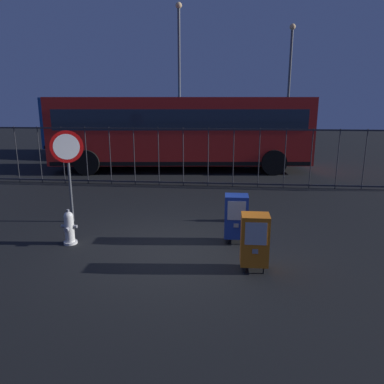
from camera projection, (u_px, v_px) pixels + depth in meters
name	position (u px, v px, depth m)	size (l,w,h in m)	color
ground_plane	(172.00, 250.00, 7.45)	(60.00, 60.00, 0.00)	black
fire_hydrant	(69.00, 228.00, 7.68)	(0.33, 0.32, 0.75)	silver
newspaper_box_primary	(236.00, 216.00, 7.72)	(0.48, 0.42, 1.02)	black
newspaper_box_secondary	(255.00, 239.00, 6.44)	(0.48, 0.42, 1.02)	black
stop_sign	(68.00, 157.00, 8.75)	(0.71, 0.31, 2.23)	#4C4F54
traffic_cone	(238.00, 211.00, 9.14)	(0.36, 0.36, 0.53)	black
fence_barrier	(196.00, 157.00, 12.68)	(18.03, 0.04, 2.00)	#2D2D33
bus_near	(181.00, 129.00, 15.48)	(10.70, 3.59, 3.00)	red
bus_far	(144.00, 123.00, 19.36)	(10.72, 3.72, 3.00)	#19519E
street_light_near_left	(179.00, 70.00, 18.91)	(0.32, 0.32, 7.53)	#4C4F54
street_light_near_right	(289.00, 80.00, 20.16)	(0.32, 0.32, 6.77)	#4C4F54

